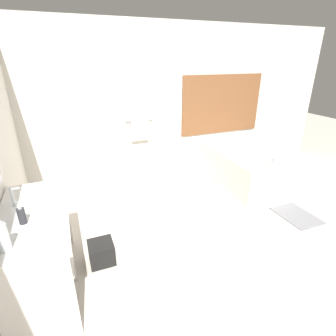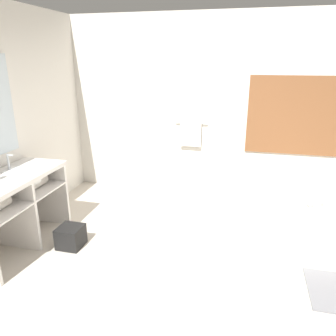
{
  "view_description": "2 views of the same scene",
  "coord_description": "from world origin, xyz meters",
  "px_view_note": "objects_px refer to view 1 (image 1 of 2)",
  "views": [
    {
      "loc": [
        -1.52,
        -2.18,
        2.14
      ],
      "look_at": [
        -0.31,
        0.82,
        0.76
      ],
      "focal_mm": 28.0,
      "sensor_mm": 36.0,
      "label": 1
    },
    {
      "loc": [
        0.54,
        -2.69,
        2.07
      ],
      "look_at": [
        -0.38,
        1.01,
        0.79
      ],
      "focal_mm": 35.0,
      "sensor_mm": 36.0,
      "label": 2
    }
  ],
  "objects_px": {
    "bathtub": "(242,165)",
    "water_bottle_1": "(3,237)",
    "soap_dispenser": "(22,216)",
    "waste_bin": "(101,252)"
  },
  "relations": [
    {
      "from": "bathtub",
      "to": "water_bottle_1",
      "type": "xyz_separation_m",
      "value": [
        -3.4,
        -1.75,
        0.65
      ]
    },
    {
      "from": "bathtub",
      "to": "soap_dispenser",
      "type": "height_order",
      "value": "soap_dispenser"
    },
    {
      "from": "soap_dispenser",
      "to": "bathtub",
      "type": "bearing_deg",
      "value": 23.29
    },
    {
      "from": "water_bottle_1",
      "to": "soap_dispenser",
      "type": "height_order",
      "value": "water_bottle_1"
    },
    {
      "from": "bathtub",
      "to": "water_bottle_1",
      "type": "height_order",
      "value": "water_bottle_1"
    },
    {
      "from": "water_bottle_1",
      "to": "waste_bin",
      "type": "bearing_deg",
      "value": 42.04
    },
    {
      "from": "waste_bin",
      "to": "water_bottle_1",
      "type": "bearing_deg",
      "value": -137.96
    },
    {
      "from": "water_bottle_1",
      "to": "waste_bin",
      "type": "xyz_separation_m",
      "value": [
        0.69,
        0.62,
        -0.86
      ]
    },
    {
      "from": "soap_dispenser",
      "to": "waste_bin",
      "type": "bearing_deg",
      "value": 26.55
    },
    {
      "from": "bathtub",
      "to": "water_bottle_1",
      "type": "bearing_deg",
      "value": -152.81
    }
  ]
}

